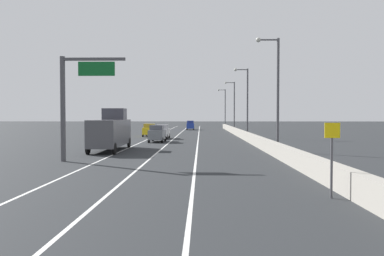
# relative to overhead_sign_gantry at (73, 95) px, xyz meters

# --- Properties ---
(ground_plane) EXTENTS (320.00, 320.00, 0.00)m
(ground_plane) POSITION_rel_overhead_sign_gantry_xyz_m (7.26, 38.88, -4.73)
(ground_plane) COLOR #26282B
(lane_stripe_left) EXTENTS (0.16, 130.00, 0.00)m
(lane_stripe_left) POSITION_rel_overhead_sign_gantry_xyz_m (1.76, 29.88, -4.73)
(lane_stripe_left) COLOR silver
(lane_stripe_left) RESTS_ON ground_plane
(lane_stripe_center) EXTENTS (0.16, 130.00, 0.00)m
(lane_stripe_center) POSITION_rel_overhead_sign_gantry_xyz_m (5.26, 29.88, -4.73)
(lane_stripe_center) COLOR silver
(lane_stripe_center) RESTS_ON ground_plane
(lane_stripe_right) EXTENTS (0.16, 130.00, 0.00)m
(lane_stripe_right) POSITION_rel_overhead_sign_gantry_xyz_m (8.76, 29.88, -4.73)
(lane_stripe_right) COLOR silver
(lane_stripe_right) RESTS_ON ground_plane
(jersey_barrier_right) EXTENTS (0.60, 120.00, 1.10)m
(jersey_barrier_right) POSITION_rel_overhead_sign_gantry_xyz_m (15.20, 14.88, -4.18)
(jersey_barrier_right) COLOR #9E998E
(jersey_barrier_right) RESTS_ON ground_plane
(overhead_sign_gantry) EXTENTS (4.68, 0.36, 7.50)m
(overhead_sign_gantry) POSITION_rel_overhead_sign_gantry_xyz_m (0.00, 0.00, 0.00)
(overhead_sign_gantry) COLOR #47474C
(overhead_sign_gantry) RESTS_ON ground_plane
(speed_advisory_sign) EXTENTS (0.60, 0.11, 3.00)m
(speed_advisory_sign) POSITION_rel_overhead_sign_gantry_xyz_m (14.30, -12.21, -2.96)
(speed_advisory_sign) COLOR #4C4C51
(speed_advisory_sign) RESTS_ON ground_plane
(lamp_post_right_second) EXTENTS (2.14, 0.44, 10.36)m
(lamp_post_right_second) POSITION_rel_overhead_sign_gantry_xyz_m (15.87, 7.96, 1.20)
(lamp_post_right_second) COLOR #4C4C51
(lamp_post_right_second) RESTS_ON ground_plane
(lamp_post_right_third) EXTENTS (2.14, 0.44, 10.36)m
(lamp_post_right_third) POSITION_rel_overhead_sign_gantry_xyz_m (15.84, 30.84, 1.20)
(lamp_post_right_third) COLOR #4C4C51
(lamp_post_right_third) RESTS_ON ground_plane
(lamp_post_right_fourth) EXTENTS (2.14, 0.44, 10.36)m
(lamp_post_right_fourth) POSITION_rel_overhead_sign_gantry_xyz_m (15.83, 53.71, 1.20)
(lamp_post_right_fourth) COLOR #4C4C51
(lamp_post_right_fourth) RESTS_ON ground_plane
(lamp_post_right_fifth) EXTENTS (2.14, 0.44, 10.36)m
(lamp_post_right_fifth) POSITION_rel_overhead_sign_gantry_xyz_m (15.37, 76.59, 1.20)
(lamp_post_right_fifth) COLOR #4C4C51
(lamp_post_right_fifth) RESTS_ON ground_plane
(car_yellow_0) EXTENTS (1.93, 4.58, 2.02)m
(car_yellow_0) POSITION_rel_overhead_sign_gantry_xyz_m (1.01, 34.31, -3.72)
(car_yellow_0) COLOR gold
(car_yellow_0) RESTS_ON ground_plane
(car_white_1) EXTENTS (1.84, 4.35, 1.99)m
(car_white_1) POSITION_rel_overhead_sign_gantry_xyz_m (3.64, 27.93, -3.74)
(car_white_1) COLOR white
(car_white_1) RESTS_ON ground_plane
(car_gray_2) EXTENTS (1.91, 4.24, 2.13)m
(car_gray_2) POSITION_rel_overhead_sign_gantry_xyz_m (3.69, 20.86, -3.67)
(car_gray_2) COLOR slate
(car_gray_2) RESTS_ON ground_plane
(car_blue_3) EXTENTS (1.83, 4.13, 2.13)m
(car_blue_3) POSITION_rel_overhead_sign_gantry_xyz_m (6.70, 63.19, -3.67)
(car_blue_3) COLOR #1E389E
(car_blue_3) RESTS_ON ground_plane
(box_truck) EXTENTS (2.62, 8.89, 4.00)m
(box_truck) POSITION_rel_overhead_sign_gantry_xyz_m (0.64, 8.88, -2.91)
(box_truck) COLOR #4C4C51
(box_truck) RESTS_ON ground_plane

